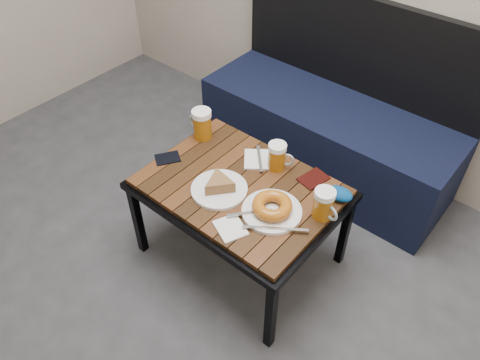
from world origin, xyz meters
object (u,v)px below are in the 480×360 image
Objects in this scene: plate_pie at (219,186)px; knit_pouch at (339,194)px; cafe_table at (240,192)px; passport_navy at (168,158)px; beer_mug_right at (324,204)px; bench at (329,130)px; passport_burgundy at (313,179)px; beer_mug_centre at (277,156)px; beer_mug_left at (202,124)px; plate_bagel at (272,208)px.

plate_pie reaches higher than knit_pouch.
passport_navy reaches higher than cafe_table.
beer_mug_right is at bearing 44.29° from passport_navy.
bench reaches higher than beer_mug_right.
passport_burgundy is (0.22, 0.23, 0.05)m from cafe_table.
beer_mug_centre reaches higher than cafe_table.
bench is at bearing 125.64° from passport_burgundy.
plate_pie is 1.92× the size of passport_burgundy.
cafe_table is 0.12m from plate_pie.
plate_pie reaches higher than passport_navy.
cafe_table is 6.82× the size of passport_burgundy.
plate_pie is at bearing 31.68° from passport_navy.
knit_pouch is at bearing 0.10° from passport_burgundy.
passport_navy is at bearing 89.94° from beer_mug_left.
beer_mug_left is at bearing -115.30° from bench.
beer_mug_left reaches higher than passport_navy.
plate_bagel is at bearing -12.23° from cafe_table.
bench is 0.83m from cafe_table.
bench reaches higher than passport_burgundy.
beer_mug_right is 0.56× the size of plate_pie.
plate_bagel reaches higher than passport_navy.
bench is 5.91× the size of plate_pie.
beer_mug_centre is at bearing 122.34° from plate_bagel.
plate_bagel is at bearing 36.12° from passport_navy.
passport_burgundy is (0.58, 0.31, 0.00)m from passport_navy.
beer_mug_centre is 0.33m from beer_mug_right.
bench is 0.79m from beer_mug_left.
passport_navy is (-0.01, -0.22, -0.07)m from beer_mug_left.
plate_bagel is (0.24, -0.85, 0.23)m from bench.
beer_mug_right reaches higher than cafe_table.
passport_navy is at bearing -158.93° from knit_pouch.
bench is at bearing 102.50° from passport_navy.
beer_mug_right reaches higher than beer_mug_centre.
passport_burgundy is (0.02, 0.27, -0.02)m from plate_bagel.
bench is at bearing 92.53° from cafe_table.
bench is 0.92m from plate_pie.
knit_pouch is (0.14, -0.03, 0.02)m from passport_burgundy.
beer_mug_right is at bearing -35.65° from passport_burgundy.
plate_bagel is at bearing -82.04° from passport_burgundy.
beer_mug_right is (0.40, -0.74, 0.27)m from bench.
beer_mug_right is at bearing -48.95° from beer_mug_centre.
plate_bagel is at bearing -123.36° from knit_pouch.
bench is 1.67× the size of cafe_table.
beer_mug_centre reaches higher than passport_navy.
plate_pie is at bearing -143.18° from beer_mug_right.
cafe_table is 5.76× the size of beer_mug_left.
plate_pie is (-0.41, -0.15, -0.04)m from beer_mug_right.
passport_burgundy is (0.57, 0.09, -0.07)m from beer_mug_left.
beer_mug_left is at bearing -175.39° from knit_pouch.
beer_mug_centre is 1.17× the size of passport_navy.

